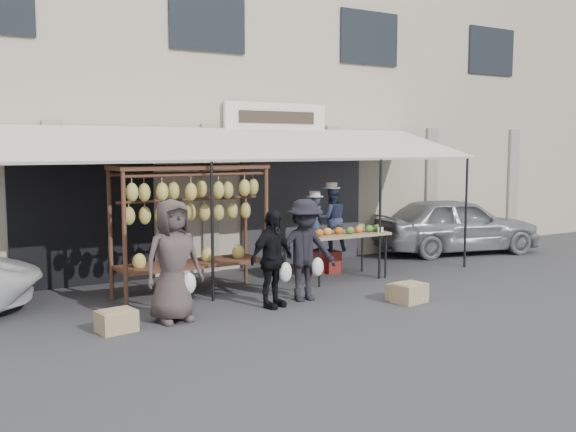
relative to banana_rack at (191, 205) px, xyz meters
name	(u,v)px	position (x,y,z in m)	size (l,w,h in m)	color
ground_plane	(301,308)	(1.16, -1.63, -1.57)	(90.00, 90.00, 0.00)	#2D2D30
shophouse	(157,100)	(1.16, 4.86, 2.08)	(24.00, 6.15, 7.30)	tan
awning	(236,145)	(1.17, 0.64, 1.00)	(10.00, 2.35, 2.92)	beige
banana_rack	(191,205)	(0.00, 0.00, 0.00)	(2.60, 0.90, 2.24)	#502C1B
produce_table	(344,234)	(3.03, -0.18, -0.70)	(1.70, 0.90, 1.04)	#9B8260
vendor_left	(315,223)	(2.89, 0.62, -0.55)	(0.41, 0.27, 1.12)	#2A364A
vendor_right	(331,219)	(3.21, 0.49, -0.48)	(0.64, 0.50, 1.31)	#252E48
customer_left	(173,261)	(-0.85, -1.34, -0.67)	(0.88, 0.57, 1.79)	#423735
customer_mid	(272,259)	(0.79, -1.35, -0.79)	(0.91, 0.38, 1.56)	black
customer_right	(305,250)	(1.48, -1.23, -0.73)	(1.09, 0.63, 1.69)	black
stool_left	(315,262)	(2.89, 0.62, -1.34)	(0.33, 0.33, 0.46)	maroon
stool_right	(331,262)	(3.21, 0.49, -1.35)	(0.31, 0.31, 0.44)	maroon
crate_near_a	(402,292)	(2.88, -2.05, -1.44)	(0.45, 0.34, 0.27)	tan
crate_near_b	(409,293)	(2.87, -2.24, -1.41)	(0.52, 0.40, 0.31)	tan
crate_far	(116,321)	(-1.71, -1.43, -1.42)	(0.50, 0.38, 0.30)	tan
sedan	(456,225)	(7.15, 0.96, -0.89)	(1.60, 3.98, 1.36)	gray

